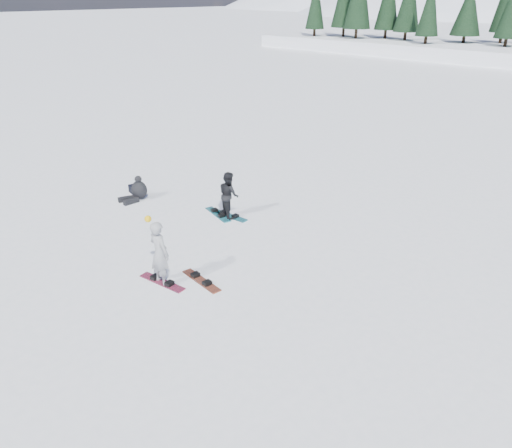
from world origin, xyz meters
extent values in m
plane|color=white|center=(0.00, 0.00, 0.00)|extent=(420.00, 420.00, 0.00)
ellipsoid|color=white|center=(-70.00, 170.00, -13.61)|extent=(143.00, 110.00, 49.50)
ellipsoid|color=white|center=(-140.00, 210.00, -14.30)|extent=(169.00, 130.00, 52.00)
cone|color=black|center=(-38.00, 55.00, 5.25)|extent=(3.20, 3.20, 7.50)
cone|color=black|center=(-34.83, 55.00, 5.25)|extent=(3.20, 3.20, 7.50)
cone|color=black|center=(-31.67, 55.00, 5.25)|extent=(3.20, 3.20, 7.50)
cone|color=black|center=(-28.50, 55.00, 5.25)|extent=(3.20, 3.20, 7.50)
cone|color=black|center=(-25.33, 55.00, 5.25)|extent=(3.20, 3.20, 7.50)
cone|color=black|center=(-22.17, 55.00, 5.25)|extent=(3.20, 3.20, 7.50)
cone|color=black|center=(-19.00, 55.00, 5.25)|extent=(3.20, 3.20, 7.50)
cone|color=black|center=(-15.83, 55.00, 5.25)|extent=(3.20, 3.20, 7.50)
imported|color=#ACADB1|center=(-1.54, -1.39, 0.92)|extent=(0.67, 0.44, 1.83)
sphere|color=#EEB20C|center=(-1.74, -1.51, 1.89)|extent=(0.18, 0.18, 0.18)
imported|color=black|center=(-3.49, 2.94, 0.82)|extent=(0.96, 0.86, 1.64)
ellipsoid|color=black|center=(-7.15, 1.66, 0.36)|extent=(0.75, 0.66, 0.69)
sphere|color=black|center=(-7.15, 1.66, 0.79)|extent=(0.26, 0.26, 0.26)
cube|color=black|center=(-6.99, 1.16, 0.09)|extent=(0.19, 0.61, 0.18)
cube|color=black|center=(-7.32, 1.16, 0.09)|extent=(0.35, 0.63, 0.18)
cube|color=black|center=(-7.85, 1.86, 0.15)|extent=(0.50, 0.38, 0.30)
cube|color=#9E2243|center=(-1.54, -1.39, 0.01)|extent=(1.52, 0.50, 0.03)
cube|color=#187888|center=(-3.49, 2.94, 0.01)|extent=(1.52, 0.41, 0.03)
cube|color=teal|center=(-3.87, 2.73, 0.01)|extent=(1.52, 0.64, 0.03)
cube|color=brown|center=(-0.84, -0.59, 0.01)|extent=(1.52, 0.42, 0.03)
camera|label=1|loc=(8.44, -7.94, 7.21)|focal=35.00mm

